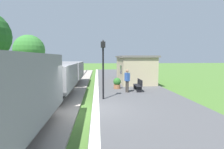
# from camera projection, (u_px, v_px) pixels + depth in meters

# --- Properties ---
(ground_plane) EXTENTS (160.00, 160.00, 0.00)m
(ground_plane) POSITION_uv_depth(u_px,v_px,m) (88.00, 114.00, 9.08)
(ground_plane) COLOR #47702D
(platform_slab) EXTENTS (6.00, 60.00, 0.25)m
(platform_slab) POSITION_uv_depth(u_px,v_px,m) (149.00, 110.00, 9.33)
(platform_slab) COLOR #4C4C4F
(platform_slab) RESTS_ON ground
(platform_edge_stripe) EXTENTS (0.36, 60.00, 0.01)m
(platform_edge_stripe) POSITION_uv_depth(u_px,v_px,m) (96.00, 109.00, 9.09)
(platform_edge_stripe) COLOR silver
(platform_edge_stripe) RESTS_ON platform_slab
(track_ballast) EXTENTS (3.80, 60.00, 0.12)m
(track_ballast) POSITION_uv_depth(u_px,v_px,m) (39.00, 114.00, 8.88)
(track_ballast) COLOR #9E9389
(track_ballast) RESTS_ON ground
(rail_near) EXTENTS (0.07, 60.00, 0.14)m
(rail_near) POSITION_uv_depth(u_px,v_px,m) (54.00, 111.00, 8.92)
(rail_near) COLOR slate
(rail_near) RESTS_ON track_ballast
(rail_far) EXTENTS (0.07, 60.00, 0.14)m
(rail_far) POSITION_uv_depth(u_px,v_px,m) (24.00, 112.00, 8.81)
(rail_far) COLOR slate
(rail_far) RESTS_ON track_ballast
(freight_train) EXTENTS (2.50, 19.40, 2.72)m
(freight_train) POSITION_uv_depth(u_px,v_px,m) (53.00, 78.00, 11.59)
(freight_train) COLOR gray
(freight_train) RESTS_ON rail_near
(station_hut) EXTENTS (3.50, 5.80, 2.78)m
(station_hut) POSITION_uv_depth(u_px,v_px,m) (135.00, 69.00, 18.67)
(station_hut) COLOR tan
(station_hut) RESTS_ON platform_slab
(bench_near_hut) EXTENTS (0.42, 1.50, 0.91)m
(bench_near_hut) POSITION_uv_depth(u_px,v_px,m) (138.00, 85.00, 13.91)
(bench_near_hut) COLOR black
(bench_near_hut) RESTS_ON platform_slab
(bench_down_platform) EXTENTS (0.42, 1.50, 0.91)m
(bench_down_platform) POSITION_uv_depth(u_px,v_px,m) (122.00, 74.00, 22.84)
(bench_down_platform) COLOR black
(bench_down_platform) RESTS_ON platform_slab
(person_waiting) EXTENTS (0.38, 0.45, 1.71)m
(person_waiting) POSITION_uv_depth(u_px,v_px,m) (127.00, 80.00, 13.31)
(person_waiting) COLOR #38332D
(person_waiting) RESTS_ON platform_slab
(potted_planter) EXTENTS (0.64, 0.64, 0.92)m
(potted_planter) POSITION_uv_depth(u_px,v_px,m) (117.00, 83.00, 14.95)
(potted_planter) COLOR #9E6642
(potted_planter) RESTS_ON platform_slab
(lamp_post_near) EXTENTS (0.28, 0.28, 3.70)m
(lamp_post_near) POSITION_uv_depth(u_px,v_px,m) (103.00, 58.00, 10.98)
(lamp_post_near) COLOR black
(lamp_post_near) RESTS_ON platform_slab
(tree_field_left) EXTENTS (3.69, 3.69, 5.61)m
(tree_field_left) POSITION_uv_depth(u_px,v_px,m) (29.00, 50.00, 21.79)
(tree_field_left) COLOR #4C3823
(tree_field_left) RESTS_ON ground
(tree_field_distant) EXTENTS (2.87, 2.87, 5.45)m
(tree_field_distant) POSITION_uv_depth(u_px,v_px,m) (28.00, 50.00, 26.77)
(tree_field_distant) COLOR #4C3823
(tree_field_distant) RESTS_ON ground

